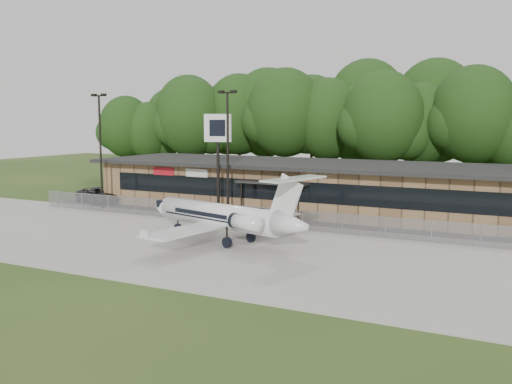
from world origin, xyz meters
The scene contains 11 objects.
ground centered at (0.00, 0.00, 0.00)m, with size 160.00×160.00×0.00m, color #253E16.
apron centered at (0.00, 8.00, 0.04)m, with size 64.00×18.00×0.08m, color #9E9B93.
parking_lot centered at (0.00, 19.50, 0.03)m, with size 50.00×9.00×0.06m, color #383835.
terminal centered at (0.00, 23.94, 2.18)m, with size 41.00×11.65×4.30m.
fence centered at (0.00, 15.00, 0.78)m, with size 46.00×0.04×1.52m.
treeline centered at (0.00, 42.00, 7.50)m, with size 72.00×12.00×15.00m, color #1B3711, non-canonical shape.
light_pole_left centered at (-18.00, 16.50, 5.98)m, with size 1.55×0.30×10.23m.
light_pole_mid centered at (-5.00, 16.50, 5.98)m, with size 1.55×0.30×10.23m.
business_jet centered at (-0.96, 9.01, 1.72)m, with size 14.15×12.71×4.80m.
suv centered at (-20.69, 19.02, 0.76)m, with size 2.52×5.47×1.52m, color #313134.
pole_sign centered at (-6.07, 16.80, 6.44)m, with size 2.20×0.80×8.42m.
Camera 1 is at (17.23, -22.44, 8.03)m, focal length 40.00 mm.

